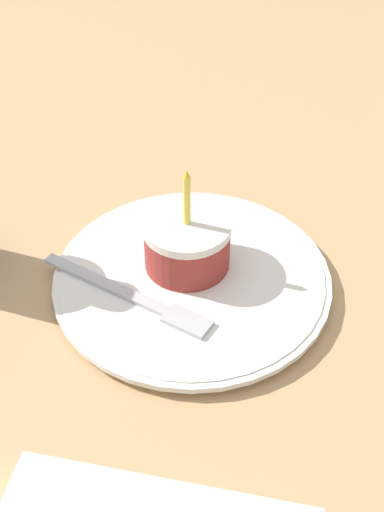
{
  "coord_description": "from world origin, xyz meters",
  "views": [
    {
      "loc": [
        0.52,
        0.11,
        0.51
      ],
      "look_at": [
        0.02,
        0.01,
        0.04
      ],
      "focal_mm": 50.0,
      "sensor_mm": 36.0,
      "label": 1
    }
  ],
  "objects": [
    {
      "name": "cake_slice",
      "position": [
        0.0,
        -0.0,
        0.04
      ],
      "size": [
        0.09,
        0.09,
        0.12
      ],
      "color": "#99332D",
      "rests_on": "plate"
    },
    {
      "name": "plate",
      "position": [
        0.02,
        0.01,
        0.01
      ],
      "size": [
        0.28,
        0.28,
        0.02
      ],
      "color": "white",
      "rests_on": "ground_plane"
    },
    {
      "name": "ground_plane",
      "position": [
        0.0,
        0.0,
        -0.02
      ],
      "size": [
        2.4,
        2.4,
        0.04
      ],
      "color": "tan",
      "rests_on": "ground"
    },
    {
      "name": "fork",
      "position": [
        0.06,
        -0.04,
        0.02
      ],
      "size": [
        0.08,
        0.18,
        0.0
      ],
      "color": "#B2B2B7",
      "rests_on": "plate"
    }
  ]
}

